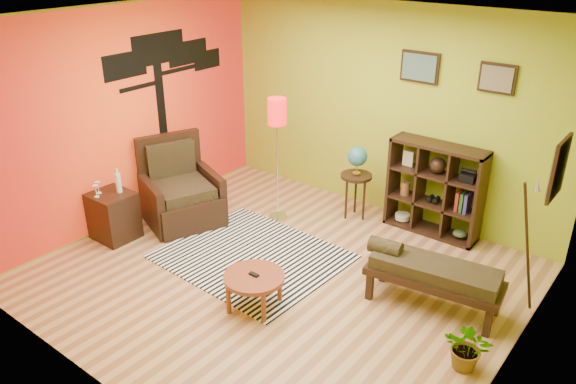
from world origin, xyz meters
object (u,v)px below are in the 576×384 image
Objects in this scene: armchair at (181,196)px; bench at (431,272)px; floor_lamp at (277,123)px; coffee_table at (254,280)px; cube_shelf at (436,190)px; side_cabinet at (114,215)px; globe_table at (357,164)px; potted_plant at (468,352)px.

armchair reaches higher than bench.
bench is (2.48, -0.59, -0.94)m from floor_lamp.
coffee_table is at bearing -141.04° from bench.
floor_lamp is 2.17m from cube_shelf.
floor_lamp is (1.29, 1.69, 1.04)m from side_cabinet.
floor_lamp is at bearing -153.32° from cube_shelf.
coffee_table is 2.44m from globe_table.
cube_shelf reaches higher than side_cabinet.
bench is (3.77, 1.10, 0.10)m from side_cabinet.
globe_table is at bearing 39.56° from armchair.
cube_shelf is (1.82, 0.92, -0.75)m from floor_lamp.
globe_table is at bearing 39.29° from floor_lamp.
floor_lamp reaches higher than potted_plant.
globe_table is 2.12m from bench.
floor_lamp reaches higher than cube_shelf.
bench reaches higher than coffee_table.
floor_lamp is (1.00, 0.83, 1.01)m from armchair.
potted_plant is at bearing -21.43° from floor_lamp.
side_cabinet reaches higher than coffee_table.
potted_plant is at bearing -58.21° from cube_shelf.
cube_shelf is at bearing 39.95° from side_cabinet.
floor_lamp is 3.66× the size of potted_plant.
floor_lamp is (-1.08, 1.72, 1.02)m from coffee_table.
cube_shelf reaches higher than potted_plant.
armchair is 0.99× the size of cube_shelf.
side_cabinet is (-0.29, -0.86, -0.03)m from armchair.
floor_lamp is 1.20m from globe_table.
floor_lamp reaches higher than coffee_table.
armchair is at bearing 156.88° from coffee_table.
floor_lamp is 2.72m from bench.
armchair is 0.91m from side_cabinet.
side_cabinet is at bearing -131.74° from globe_table.
side_cabinet is at bearing -140.05° from cube_shelf.
armchair is at bearing -175.99° from bench.
armchair reaches higher than potted_plant.
coffee_table is 0.68× the size of side_cabinet.
side_cabinet is 0.55× the size of floor_lamp.
coffee_table is 2.14m from potted_plant.
side_cabinet is at bearing 179.35° from coffee_table.
side_cabinet is at bearing -127.35° from floor_lamp.
side_cabinet is 3.19m from globe_table.
side_cabinet is at bearing -174.19° from potted_plant.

